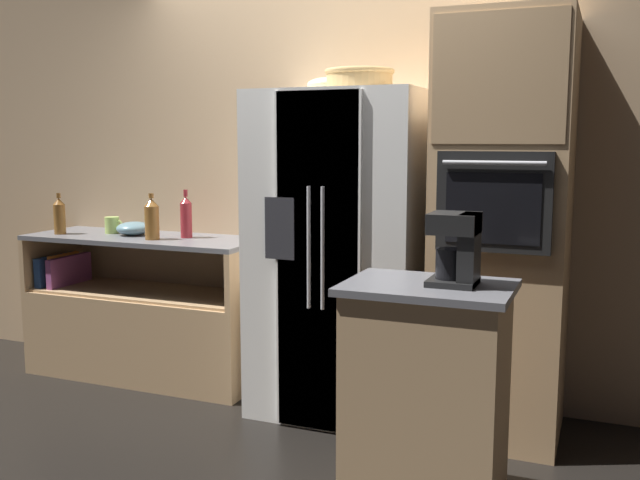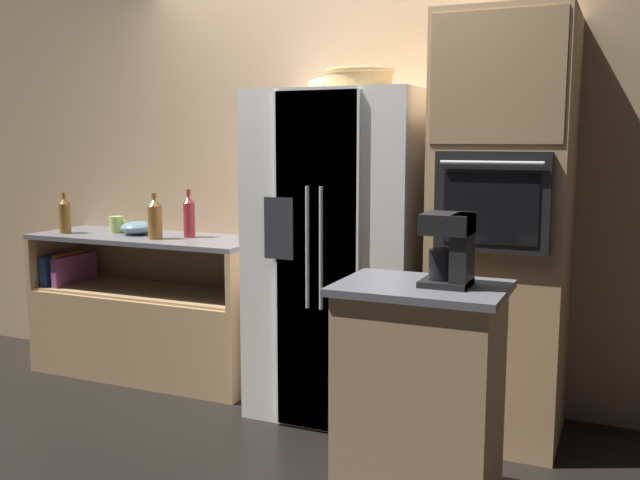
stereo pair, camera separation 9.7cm
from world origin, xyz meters
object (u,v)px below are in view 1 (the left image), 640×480
at_px(wicker_basket, 360,78).
at_px(bottle_tall, 186,217).
at_px(bottle_short, 59,216).
at_px(fruit_bowl, 328,85).
at_px(coffee_maker, 459,247).
at_px(bottle_wide, 152,219).
at_px(refrigerator, 341,255).
at_px(mixing_bowl, 134,228).
at_px(wall_oven, 502,230).
at_px(mug, 113,225).

distance_m(wicker_basket, bottle_tall, 1.46).
xyz_separation_m(wicker_basket, bottle_short, (-2.07, 0.02, -0.81)).
xyz_separation_m(fruit_bowl, coffee_maker, (0.95, -1.03, -0.71)).
bearing_deg(fruit_bowl, bottle_wide, -174.74).
bearing_deg(coffee_maker, refrigerator, 131.51).
relative_size(refrigerator, mixing_bowl, 8.06).
xyz_separation_m(fruit_bowl, bottle_wide, (-1.12, -0.10, -0.78)).
xyz_separation_m(wall_oven, mixing_bowl, (-2.34, 0.08, -0.11)).
height_order(wicker_basket, mug, wicker_basket).
bearing_deg(fruit_bowl, bottle_tall, 177.25).
relative_size(wall_oven, wicker_basket, 5.84).
bearing_deg(wicker_basket, coffee_maker, -51.13).
height_order(bottle_tall, coffee_maker, coffee_maker).
xyz_separation_m(wicker_basket, bottle_tall, (-1.21, 0.18, -0.80)).
distance_m(fruit_bowl, coffee_maker, 1.57).
distance_m(wall_oven, bottle_tall, 1.96).
bearing_deg(bottle_tall, bottle_wide, -135.00).
height_order(wall_oven, coffee_maker, wall_oven).
relative_size(wall_oven, mug, 16.11).
bearing_deg(fruit_bowl, bottle_short, -176.41).
bearing_deg(wall_oven, mug, 177.72).
distance_m(refrigerator, bottle_wide, 1.25).
relative_size(bottle_short, mixing_bowl, 1.21).
height_order(bottle_tall, bottle_wide, bottle_tall).
distance_m(wicker_basket, coffee_maker, 1.36).
distance_m(wall_oven, wicker_basket, 1.08).
height_order(bottle_short, mixing_bowl, bottle_short).
bearing_deg(wall_oven, bottle_tall, 177.00).
height_order(refrigerator, wicker_basket, wicker_basket).
relative_size(fruit_bowl, bottle_wide, 0.81).
bearing_deg(bottle_wide, coffee_maker, -24.00).
bearing_deg(wicker_basket, bottle_short, 179.43).
bearing_deg(refrigerator, fruit_bowl, 144.27).
distance_m(bottle_tall, mixing_bowl, 0.40).
height_order(wall_oven, mixing_bowl, wall_oven).
xyz_separation_m(bottle_wide, coffee_maker, (2.08, -0.92, 0.07)).
height_order(wicker_basket, bottle_tall, wicker_basket).
height_order(bottle_tall, mixing_bowl, bottle_tall).
xyz_separation_m(wicker_basket, mug, (-1.77, 0.18, -0.88)).
bearing_deg(bottle_wide, wall_oven, 1.30).
height_order(fruit_bowl, mug, fruit_bowl).
relative_size(wall_oven, mixing_bowl, 9.63).
bearing_deg(bottle_short, wall_oven, 1.21).
xyz_separation_m(fruit_bowl, bottle_short, (-1.84, -0.12, -0.79)).
bearing_deg(bottle_wide, wicker_basket, -1.35).
xyz_separation_m(refrigerator, bottle_short, (-1.95, -0.03, 0.14)).
distance_m(fruit_bowl, mixing_bowl, 1.61).
bearing_deg(mixing_bowl, bottle_wide, -28.90).
bearing_deg(refrigerator, coffee_maker, -48.49).
distance_m(wall_oven, fruit_bowl, 1.24).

